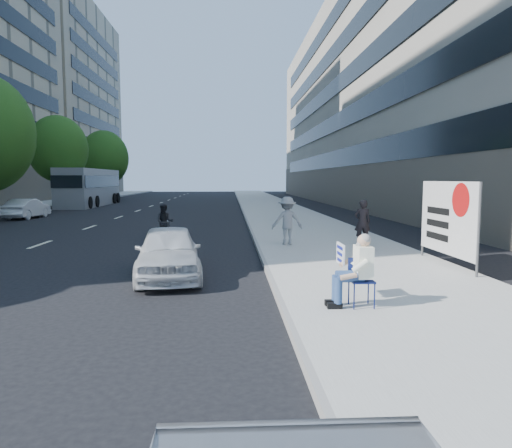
{
  "coord_description": "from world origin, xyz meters",
  "views": [
    {
      "loc": [
        0.5,
        -9.1,
        2.41
      ],
      "look_at": [
        1.11,
        1.4,
        1.37
      ],
      "focal_mm": 32.0,
      "sensor_mm": 36.0,
      "label": 1
    }
  ],
  "objects": [
    {
      "name": "tree_far_e",
      "position": [
        -13.7,
        44.0,
        4.78
      ],
      "size": [
        5.4,
        5.4,
        7.89
      ],
      "color": "#382616",
      "rests_on": "ground"
    },
    {
      "name": "jogger",
      "position": [
        2.48,
        6.47,
        0.98
      ],
      "size": [
        1.1,
        0.68,
        1.66
      ],
      "primitive_type": "imported",
      "rotation": [
        0.0,
        0.0,
        3.2
      ],
      "color": "gray",
      "rests_on": "near_sidewalk"
    },
    {
      "name": "protest_banner",
      "position": [
        6.18,
        2.45,
        1.4
      ],
      "size": [
        0.08,
        3.06,
        2.2
      ],
      "color": "#4C4C4C",
      "rests_on": "near_sidewalk"
    },
    {
      "name": "pedestrian_woman",
      "position": [
        5.09,
        6.39,
        0.92
      ],
      "size": [
        0.58,
        0.4,
        1.55
      ],
      "primitive_type": "imported",
      "rotation": [
        0.0,
        0.0,
        3.09
      ],
      "color": "black",
      "rests_on": "near_sidewalk"
    },
    {
      "name": "motorcycle",
      "position": [
        -2.09,
        9.16,
        0.64
      ],
      "size": [
        0.73,
        2.05,
        1.42
      ],
      "rotation": [
        0.0,
        0.0,
        0.08
      ],
      "color": "black",
      "rests_on": "ground"
    },
    {
      "name": "tree_far_d",
      "position": [
        -13.7,
        30.0,
        4.89
      ],
      "size": [
        4.8,
        4.8,
        7.65
      ],
      "color": "#382616",
      "rests_on": "ground"
    },
    {
      "name": "white_sedan_near",
      "position": [
        -1.0,
        2.0,
        0.64
      ],
      "size": [
        1.94,
        3.9,
        1.28
      ],
      "primitive_type": "imported",
      "rotation": [
        0.0,
        0.0,
        0.12
      ],
      "color": "silver",
      "rests_on": "ground"
    },
    {
      "name": "near_sidewalk",
      "position": [
        4.0,
        20.0,
        0.07
      ],
      "size": [
        5.0,
        120.0,
        0.15
      ],
      "primitive_type": "cube",
      "color": "#A3A199",
      "rests_on": "ground"
    },
    {
      "name": "bus",
      "position": [
        -12.19,
        33.33,
        1.64
      ],
      "size": [
        2.76,
        12.08,
        3.3
      ],
      "rotation": [
        0.0,
        0.0,
        0.01
      ],
      "color": "slate",
      "rests_on": "ground"
    },
    {
      "name": "near_building",
      "position": [
        17.0,
        32.0,
        10.0
      ],
      "size": [
        14.0,
        70.0,
        20.0
      ],
      "primitive_type": "cube",
      "color": "gray",
      "rests_on": "ground"
    },
    {
      "name": "seated_protester",
      "position": [
        2.71,
        -1.27,
        0.87
      ],
      "size": [
        0.83,
        1.12,
        1.31
      ],
      "color": "navy",
      "rests_on": "near_sidewalk"
    },
    {
      "name": "far_bldg_north",
      "position": [
        -30.0,
        62.0,
        14.0
      ],
      "size": [
        22.0,
        28.0,
        28.0
      ],
      "primitive_type": "cube",
      "color": "tan",
      "rests_on": "ground"
    },
    {
      "name": "ground",
      "position": [
        0.0,
        0.0,
        0.0
      ],
      "size": [
        160.0,
        160.0,
        0.0
      ],
      "primitive_type": "plane",
      "color": "black",
      "rests_on": "ground"
    },
    {
      "name": "white_sedan_mid",
      "position": [
        -11.93,
        19.62,
        0.6
      ],
      "size": [
        1.51,
        3.74,
        1.21
      ],
      "primitive_type": "imported",
      "rotation": [
        0.0,
        0.0,
        3.08
      ],
      "color": "white",
      "rests_on": "ground"
    }
  ]
}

